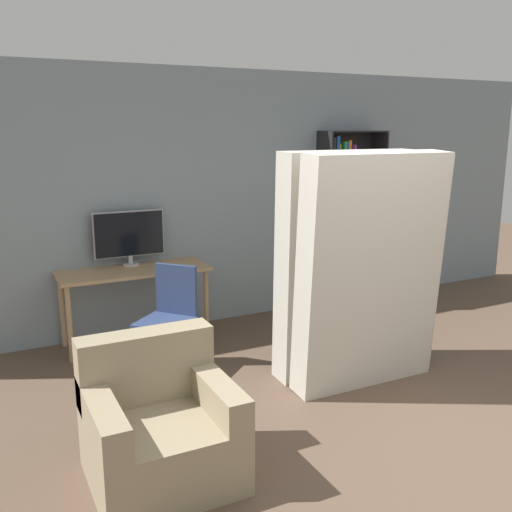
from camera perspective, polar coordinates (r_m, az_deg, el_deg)
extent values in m
plane|color=brown|center=(4.15, 20.36, -18.49)|extent=(16.00, 16.00, 0.00)
cube|color=gray|center=(6.31, -0.96, 5.92)|extent=(8.00, 0.06, 2.70)
cube|color=tan|center=(5.67, -12.13, -1.45)|extent=(1.44, 0.56, 0.03)
cylinder|color=tan|center=(5.45, -18.14, -6.52)|extent=(0.05, 0.05, 0.72)
cylinder|color=tan|center=(5.76, -4.99, -4.86)|extent=(0.05, 0.05, 0.72)
cylinder|color=tan|center=(5.86, -18.80, -5.21)|extent=(0.05, 0.05, 0.72)
cylinder|color=tan|center=(6.16, -6.51, -3.74)|extent=(0.05, 0.05, 0.72)
cylinder|color=#B7B7BC|center=(5.83, -12.42, -0.81)|extent=(0.16, 0.16, 0.02)
cylinder|color=#B7B7BC|center=(5.82, -12.44, -0.32)|extent=(0.04, 0.04, 0.08)
cube|color=#B7B7BC|center=(5.78, -12.58, 2.17)|extent=(0.70, 0.02, 0.46)
cube|color=black|center=(5.77, -12.56, 2.16)|extent=(0.68, 0.03, 0.43)
cylinder|color=#4C4C51|center=(5.19, -8.84, -11.11)|extent=(0.52, 0.52, 0.03)
cylinder|color=#4C4C51|center=(5.11, -8.92, -8.96)|extent=(0.05, 0.05, 0.39)
cube|color=navy|center=(5.03, -9.01, -6.63)|extent=(0.62, 0.62, 0.05)
cube|color=navy|center=(5.12, -7.98, -3.32)|extent=(0.29, 0.32, 0.45)
cube|color=black|center=(6.62, 6.69, 3.37)|extent=(0.02, 0.32, 2.06)
cube|color=black|center=(7.06, 11.92, 3.77)|extent=(0.02, 0.32, 2.06)
cube|color=black|center=(6.95, 8.67, 3.76)|extent=(0.78, 0.02, 2.06)
cube|color=black|center=(7.07, 9.09, -4.63)|extent=(0.75, 0.28, 0.02)
cube|color=black|center=(6.96, 9.20, -1.42)|extent=(0.75, 0.28, 0.02)
cube|color=black|center=(6.87, 9.32, 1.89)|extent=(0.75, 0.28, 0.02)
cube|color=black|center=(6.80, 9.45, 5.28)|extent=(0.75, 0.28, 0.02)
cube|color=black|center=(6.77, 9.57, 8.71)|extent=(0.75, 0.28, 0.02)
cube|color=black|center=(6.75, 9.70, 12.18)|extent=(0.75, 0.28, 0.02)
cube|color=gold|center=(6.80, 6.88, -4.03)|extent=(0.02, 0.17, 0.26)
cube|color=red|center=(6.84, 6.90, -3.93)|extent=(0.02, 0.23, 0.26)
cube|color=teal|center=(6.85, 7.07, -3.64)|extent=(0.03, 0.23, 0.32)
cube|color=red|center=(6.87, 7.25, -3.67)|extent=(0.02, 0.22, 0.31)
cube|color=#232328|center=(6.90, 7.36, -3.42)|extent=(0.03, 0.22, 0.35)
cube|color=teal|center=(6.95, 7.51, -3.60)|extent=(0.02, 0.17, 0.28)
cube|color=#232328|center=(6.92, 8.06, -3.75)|extent=(0.03, 0.19, 0.26)
cube|color=silver|center=(6.76, 6.68, -0.44)|extent=(0.04, 0.18, 0.28)
cube|color=teal|center=(6.74, 7.24, -0.65)|extent=(0.02, 0.18, 0.25)
cube|color=#7A2D84|center=(6.80, 7.17, -0.57)|extent=(0.02, 0.17, 0.24)
cube|color=gold|center=(6.82, 7.41, -0.42)|extent=(0.04, 0.16, 0.26)
cube|color=#287A38|center=(6.78, 8.08, -0.19)|extent=(0.03, 0.17, 0.34)
cube|color=orange|center=(6.81, 8.21, -0.36)|extent=(0.03, 0.21, 0.29)
cube|color=silver|center=(6.87, 8.30, -0.45)|extent=(0.03, 0.18, 0.24)
cube|color=orange|center=(6.64, 6.98, 3.15)|extent=(0.04, 0.23, 0.34)
cube|color=red|center=(6.67, 7.27, 2.85)|extent=(0.03, 0.23, 0.26)
cube|color=silver|center=(6.67, 7.60, 3.05)|extent=(0.04, 0.22, 0.31)
cube|color=#1E4C9E|center=(6.75, 7.68, 3.10)|extent=(0.04, 0.18, 0.29)
cube|color=gold|center=(6.77, 7.93, 2.95)|extent=(0.02, 0.20, 0.25)
cube|color=brown|center=(6.57, 7.08, 6.60)|extent=(0.02, 0.22, 0.32)
cube|color=red|center=(6.62, 7.14, 6.79)|extent=(0.03, 0.17, 0.36)
cube|color=#1E4C9E|center=(6.65, 7.46, 6.45)|extent=(0.03, 0.21, 0.28)
cube|color=orange|center=(6.66, 7.91, 6.38)|extent=(0.04, 0.18, 0.26)
cube|color=#7A2D84|center=(6.67, 8.24, 6.34)|extent=(0.03, 0.17, 0.25)
cube|color=orange|center=(6.70, 8.42, 6.54)|extent=(0.03, 0.17, 0.29)
cube|color=brown|center=(6.72, 8.63, 6.55)|extent=(0.02, 0.18, 0.29)
cube|color=#232328|center=(6.57, 7.09, 9.86)|extent=(0.04, 0.20, 0.25)
cube|color=#232328|center=(6.58, 7.45, 10.23)|extent=(0.03, 0.18, 0.34)
cube|color=#1E4C9E|center=(6.61, 7.73, 10.28)|extent=(0.04, 0.21, 0.35)
cube|color=gold|center=(6.65, 7.91, 9.93)|extent=(0.02, 0.20, 0.27)
cube|color=#287A38|center=(6.64, 8.38, 10.03)|extent=(0.03, 0.22, 0.29)
cube|color=#1E4C9E|center=(6.68, 8.64, 10.00)|extent=(0.04, 0.19, 0.28)
cube|color=orange|center=(6.71, 8.93, 10.08)|extent=(0.03, 0.19, 0.30)
cube|color=#7A2D84|center=(6.69, 9.46, 9.84)|extent=(0.03, 0.18, 0.25)
cube|color=beige|center=(4.67, 11.39, -1.60)|extent=(1.27, 0.37, 1.92)
cube|color=beige|center=(5.07, 17.01, -0.77)|extent=(0.01, 0.37, 1.89)
cube|color=beige|center=(4.94, 8.97, -0.77)|extent=(1.27, 0.30, 1.92)
cube|color=beige|center=(5.32, 14.51, -0.05)|extent=(0.01, 0.30, 1.88)
cube|color=gray|center=(3.67, -9.31, -18.53)|extent=(0.85, 0.80, 0.40)
cube|color=gray|center=(3.74, -10.95, -10.70)|extent=(0.85, 0.20, 0.45)
cube|color=gray|center=(3.46, -15.15, -15.23)|extent=(0.16, 0.80, 0.20)
cube|color=gray|center=(3.63, -4.14, -13.39)|extent=(0.16, 0.80, 0.20)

